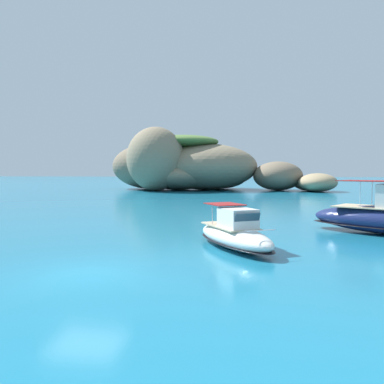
{
  "coord_description": "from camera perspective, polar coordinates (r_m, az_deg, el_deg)",
  "views": [
    {
      "loc": [
        5.67,
        -13.12,
        3.52
      ],
      "look_at": [
        1.45,
        14.33,
        2.03
      ],
      "focal_mm": 38.47,
      "sensor_mm": 36.0,
      "label": 1
    }
  ],
  "objects": [
    {
      "name": "ground_plane",
      "position": [
        14.72,
        -14.46,
        -10.86
      ],
      "size": [
        400.0,
        400.0,
        0.0
      ],
      "primitive_type": "plane",
      "color": "#197093"
    },
    {
      "name": "islet_large",
      "position": [
        74.21,
        -1.56,
        3.57
      ],
      "size": [
        33.25,
        25.9,
        10.82
      ],
      "color": "#756651",
      "rests_on": "ground"
    },
    {
      "name": "islet_small",
      "position": [
        71.89,
        13.48,
        1.87
      ],
      "size": [
        15.18,
        14.23,
        5.0
      ],
      "color": "#756651",
      "rests_on": "ground"
    },
    {
      "name": "motorboat_white",
      "position": [
        18.65,
        5.95,
        -5.89
      ],
      "size": [
        4.64,
        6.24,
        1.93
      ],
      "color": "white",
      "rests_on": "ground"
    }
  ]
}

